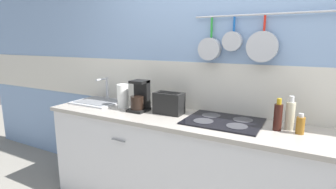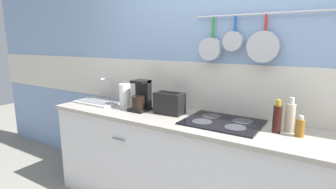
{
  "view_description": "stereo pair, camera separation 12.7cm",
  "coord_description": "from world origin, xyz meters",
  "px_view_note": "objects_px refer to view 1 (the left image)",
  "views": [
    {
      "loc": [
        0.56,
        -1.9,
        1.51
      ],
      "look_at": [
        -0.49,
        0.0,
        1.07
      ],
      "focal_mm": 28.0,
      "sensor_mm": 36.0,
      "label": 1
    },
    {
      "loc": [
        0.66,
        -1.83,
        1.51
      ],
      "look_at": [
        -0.49,
        0.0,
        1.07
      ],
      "focal_mm": 28.0,
      "sensor_mm": 36.0,
      "label": 2
    }
  ],
  "objects_px": {
    "bottle_sesame_oil": "(278,116)",
    "bottle_olive_oil": "(300,125)",
    "toaster": "(169,103)",
    "bottle_dish_soap": "(290,115)",
    "coffee_maker": "(140,98)",
    "paper_towel_roll": "(123,96)"
  },
  "relations": [
    {
      "from": "paper_towel_roll",
      "to": "toaster",
      "type": "relative_size",
      "value": 0.83
    },
    {
      "from": "coffee_maker",
      "to": "bottle_olive_oil",
      "type": "xyz_separation_m",
      "value": [
        1.32,
        0.02,
        -0.05
      ]
    },
    {
      "from": "bottle_sesame_oil",
      "to": "toaster",
      "type": "bearing_deg",
      "value": 179.14
    },
    {
      "from": "bottle_olive_oil",
      "to": "paper_towel_roll",
      "type": "bearing_deg",
      "value": -179.78
    },
    {
      "from": "coffee_maker",
      "to": "bottle_olive_oil",
      "type": "relative_size",
      "value": 1.95
    },
    {
      "from": "bottle_sesame_oil",
      "to": "bottle_dish_soap",
      "type": "distance_m",
      "value": 0.1
    },
    {
      "from": "bottle_sesame_oil",
      "to": "bottle_dish_soap",
      "type": "height_order",
      "value": "bottle_dish_soap"
    },
    {
      "from": "paper_towel_roll",
      "to": "coffee_maker",
      "type": "distance_m",
      "value": 0.21
    },
    {
      "from": "toaster",
      "to": "bottle_dish_soap",
      "type": "distance_m",
      "value": 0.97
    },
    {
      "from": "bottle_dish_soap",
      "to": "bottle_olive_oil",
      "type": "distance_m",
      "value": 0.11
    },
    {
      "from": "toaster",
      "to": "coffee_maker",
      "type": "bearing_deg",
      "value": -172.75
    },
    {
      "from": "bottle_sesame_oil",
      "to": "bottle_olive_oil",
      "type": "relative_size",
      "value": 1.61
    },
    {
      "from": "toaster",
      "to": "bottle_olive_oil",
      "type": "distance_m",
      "value": 1.04
    },
    {
      "from": "bottle_dish_soap",
      "to": "bottle_sesame_oil",
      "type": "bearing_deg",
      "value": -140.29
    },
    {
      "from": "bottle_dish_soap",
      "to": "toaster",
      "type": "bearing_deg",
      "value": -177.17
    },
    {
      "from": "coffee_maker",
      "to": "bottle_sesame_oil",
      "type": "xyz_separation_m",
      "value": [
        1.17,
        0.02,
        -0.01
      ]
    },
    {
      "from": "bottle_dish_soap",
      "to": "bottle_olive_oil",
      "type": "bearing_deg",
      "value": -41.25
    },
    {
      "from": "toaster",
      "to": "paper_towel_roll",
      "type": "bearing_deg",
      "value": -177.44
    },
    {
      "from": "bottle_sesame_oil",
      "to": "bottle_olive_oil",
      "type": "xyz_separation_m",
      "value": [
        0.15,
        -0.0,
        -0.04
      ]
    },
    {
      "from": "bottle_dish_soap",
      "to": "bottle_olive_oil",
      "type": "xyz_separation_m",
      "value": [
        0.07,
        -0.06,
        -0.05
      ]
    },
    {
      "from": "paper_towel_roll",
      "to": "toaster",
      "type": "xyz_separation_m",
      "value": [
        0.49,
        0.02,
        -0.02
      ]
    },
    {
      "from": "paper_towel_roll",
      "to": "bottle_sesame_oil",
      "type": "relative_size",
      "value": 0.97
    }
  ]
}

